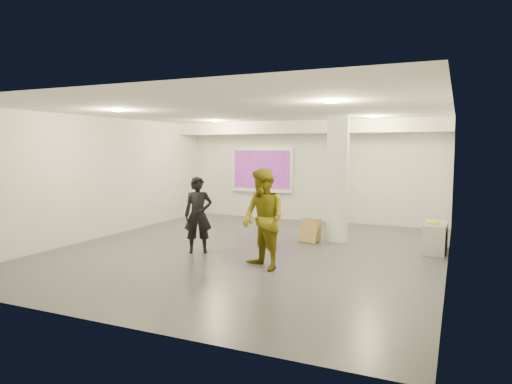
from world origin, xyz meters
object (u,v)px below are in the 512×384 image
at_px(column, 337,179).
at_px(woman, 198,215).
at_px(man, 263,219).
at_px(projection_screen, 262,170).
at_px(credenza, 435,237).

bearing_deg(column, woman, -135.09).
bearing_deg(woman, column, 14.70).
bearing_deg(woman, man, -50.42).
bearing_deg(man, woman, -169.02).
xyz_separation_m(projection_screen, man, (2.49, -5.71, -0.59)).
distance_m(projection_screen, credenza, 6.18).
height_order(credenza, woman, woman).
height_order(projection_screen, credenza, projection_screen).
xyz_separation_m(column, projection_screen, (-3.10, 2.65, 0.03)).
relative_size(projection_screen, woman, 1.29).
distance_m(column, projection_screen, 4.08).
bearing_deg(column, man, -101.38).
xyz_separation_m(credenza, woman, (-4.62, -2.14, 0.50)).
bearing_deg(projection_screen, column, -40.56).
xyz_separation_m(column, man, (-0.61, -3.05, -0.57)).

